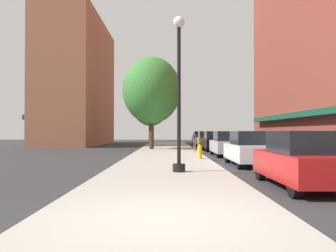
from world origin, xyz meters
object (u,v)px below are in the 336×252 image
Objects in this scene: parking_meter_far at (194,141)px; car_blue at (201,138)px; fire_hydrant at (200,152)px; car_yellow at (207,140)px; car_white at (250,149)px; car_black at (215,141)px; tree_mid at (151,105)px; car_silver at (227,144)px; car_red at (303,160)px; tree_near at (152,90)px; lamppost at (179,90)px; parking_meter_near at (196,141)px.

car_blue is (1.95, 15.54, -0.14)m from parking_meter_far.
car_yellow reaches higher than fire_hydrant.
car_white is 12.69m from car_black.
tree_mid is at bearing 108.14° from car_white.
car_silver is 1.00× the size of car_black.
car_white and car_black have the same top height.
car_silver is at bearing 60.05° from fire_hydrant.
car_black is (0.00, 19.24, 0.00)m from car_red.
car_red is (5.34, -20.21, -4.41)m from tree_near.
tree_near reaches higher than lamppost.
car_red and car_blue have the same top height.
parking_meter_far is 0.30× the size of car_red.
lamppost is 12.19m from parking_meter_near.
parking_meter_near is at bearing 96.91° from car_red.
tree_near reaches higher than car_yellow.
lamppost is 1.37× the size of car_white.
car_black and car_yellow have the same top height.
car_silver is 18.86m from car_blue.
lamppost is 5.20m from car_red.
tree_mid is (-3.75, 11.08, 3.45)m from parking_meter_near.
fire_hydrant is 9.54m from car_red.
car_white is (2.14, -2.74, 0.29)m from fire_hydrant.
car_red and car_black have the same top height.
tree_mid is at bearing 175.78° from car_yellow.
parking_meter_near is 8.58m from car_white.
car_red is at bearing -90.42° from car_blue.
tree_near is 1.87× the size of car_black.
fire_hydrant is at bearing -91.53° from parking_meter_far.
tree_near is 1.87× the size of car_yellow.
car_red and car_silver have the same top height.
car_white is at bearing -87.81° from car_yellow.
tree_near reaches higher than fire_hydrant.
car_red is at bearing -89.95° from car_silver.
car_black is 1.00× the size of car_blue.
car_blue is at bearing 90.05° from car_silver.
car_white is (1.95, -9.77, -0.14)m from parking_meter_far.
fire_hydrant is 7.04m from parking_meter_far.
tree_mid is 9.52m from car_black.
car_black reaches higher than parking_meter_far.
car_yellow is 1.00× the size of car_blue.
parking_meter_near is at bearing -57.49° from tree_near.
tree_mid is 14.62m from car_silver.
car_blue reaches higher than parking_meter_near.
car_blue is (0.00, 6.52, 0.00)m from car_yellow.
car_blue is (0.00, 31.86, 0.00)m from car_red.
car_blue is at bearing 84.59° from fire_hydrant.
car_white and car_silver have the same top height.
car_silver is at bearing -44.18° from parking_meter_near.
lamppost is 23.10m from tree_mid.
tree_mid is 1.51× the size of car_white.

